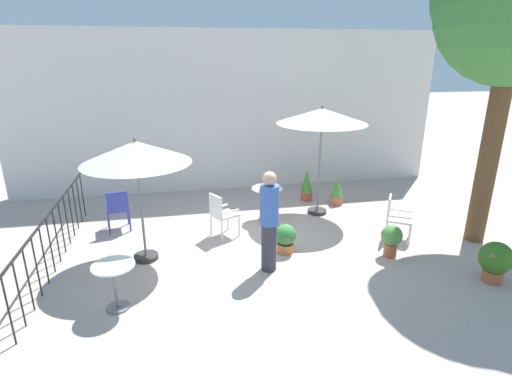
% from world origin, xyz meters
% --- Properties ---
extents(ground_plane, '(60.00, 60.00, 0.00)m').
position_xyz_m(ground_plane, '(0.00, 0.00, 0.00)').
color(ground_plane, '#B29F95').
extents(villa_facade, '(11.54, 0.30, 4.19)m').
position_xyz_m(villa_facade, '(0.00, 3.77, 2.09)').
color(villa_facade, silver).
rests_on(villa_facade, ground).
extents(terrace_railing, '(0.03, 4.87, 1.01)m').
position_xyz_m(terrace_railing, '(-3.65, -0.00, 0.68)').
color(terrace_railing, black).
rests_on(terrace_railing, ground).
extents(patio_umbrella_0, '(2.01, 2.01, 2.51)m').
position_xyz_m(patio_umbrella_0, '(1.70, 1.37, 2.26)').
color(patio_umbrella_0, '#2D2D2D').
rests_on(patio_umbrella_0, ground).
extents(patio_umbrella_1, '(1.85, 1.85, 2.25)m').
position_xyz_m(patio_umbrella_1, '(-2.14, -0.19, 1.98)').
color(patio_umbrella_1, '#2D2D2D').
rests_on(patio_umbrella_1, ground).
extents(cafe_table_0, '(0.69, 0.69, 0.75)m').
position_xyz_m(cafe_table_0, '(0.45, 1.21, 0.52)').
color(cafe_table_0, silver).
rests_on(cafe_table_0, ground).
extents(cafe_table_1, '(0.61, 0.61, 0.72)m').
position_xyz_m(cafe_table_1, '(-2.45, -1.68, 0.49)').
color(cafe_table_1, white).
rests_on(cafe_table_1, ground).
extents(patio_chair_0, '(0.61, 0.60, 0.93)m').
position_xyz_m(patio_chair_0, '(-0.66, 0.49, 0.54)').
color(patio_chair_0, white).
rests_on(patio_chair_0, ground).
extents(patio_chair_1, '(0.54, 0.53, 0.90)m').
position_xyz_m(patio_chair_1, '(-2.76, 1.22, 0.53)').
color(patio_chair_1, '#323EA1').
rests_on(patio_chair_1, ground).
extents(patio_chair_2, '(0.64, 0.62, 0.88)m').
position_xyz_m(patio_chair_2, '(2.76, -0.26, 0.50)').
color(patio_chair_2, white).
rests_on(patio_chair_2, ground).
extents(potted_plant_0, '(0.32, 0.32, 0.69)m').
position_xyz_m(potted_plant_0, '(2.37, 1.85, 0.34)').
color(potted_plant_0, '#BB6140').
rests_on(potted_plant_0, ground).
extents(potted_plant_1, '(0.53, 0.53, 0.69)m').
position_xyz_m(potted_plant_1, '(3.52, -2.10, 0.39)').
color(potted_plant_1, '#AA5B34').
rests_on(potted_plant_1, ground).
extents(potted_plant_2, '(0.39, 0.39, 0.61)m').
position_xyz_m(potted_plant_2, '(2.30, -0.96, 0.36)').
color(potted_plant_2, '#B05637').
rests_on(potted_plant_2, ground).
extents(potted_plant_3, '(0.29, 0.29, 0.79)m').
position_xyz_m(potted_plant_3, '(1.73, 2.27, 0.39)').
color(potted_plant_3, '#AD4C35').
rests_on(potted_plant_3, ground).
extents(potted_plant_4, '(0.40, 0.41, 0.56)m').
position_xyz_m(potted_plant_4, '(0.44, -0.42, 0.30)').
color(potted_plant_4, '#D0743C').
rests_on(potted_plant_4, ground).
extents(standing_person, '(0.37, 0.37, 1.77)m').
position_xyz_m(standing_person, '(-0.02, -1.00, 0.92)').
color(standing_person, '#33333D').
rests_on(standing_person, ground).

